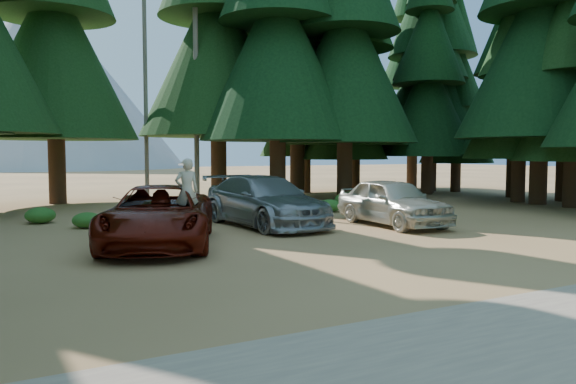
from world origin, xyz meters
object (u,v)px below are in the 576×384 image
object	(u,v)px
red_pickup	(159,216)
log_left	(153,211)
log_mid	(298,203)
silver_minivan_right	(393,202)
silver_minivan_center	(265,201)
frisbee_player	(187,191)
log_right	(392,206)

from	to	relation	value
red_pickup	log_left	xyz separation A→B (m)	(1.74, 7.15, -0.61)
log_left	log_mid	size ratio (longest dim) A/B	1.38
silver_minivan_right	log_mid	distance (m)	7.26
silver_minivan_center	log_left	size ratio (longest dim) A/B	1.30
red_pickup	silver_minivan_center	distance (m)	4.66
silver_minivan_center	frisbee_player	distance (m)	4.37
red_pickup	silver_minivan_center	world-z (taller)	silver_minivan_center
silver_minivan_center	log_mid	size ratio (longest dim) A/B	1.79
log_right	silver_minivan_center	bearing A→B (deg)	-165.80
silver_minivan_center	red_pickup	bearing A→B (deg)	-154.57
silver_minivan_right	frisbee_player	xyz separation A→B (m)	(-7.13, -0.78, 0.63)
red_pickup	silver_minivan_right	distance (m)	7.76
silver_minivan_right	log_left	bearing A→B (deg)	134.26
silver_minivan_center	log_mid	bearing A→B (deg)	47.65
frisbee_player	log_mid	size ratio (longest dim) A/B	0.53
silver_minivan_center	silver_minivan_right	distance (m)	4.13
silver_minivan_center	silver_minivan_right	world-z (taller)	silver_minivan_center
log_left	frisbee_player	bearing A→B (deg)	-123.28
silver_minivan_center	log_left	bearing A→B (deg)	111.49
frisbee_player	log_right	bearing A→B (deg)	-149.74
red_pickup	log_left	world-z (taller)	red_pickup
red_pickup	frisbee_player	bearing A→B (deg)	-7.04
log_left	log_right	bearing A→B (deg)	-41.62
frisbee_player	silver_minivan_right	bearing A→B (deg)	-168.11
silver_minivan_right	log_right	world-z (taller)	silver_minivan_right
silver_minivan_center	log_right	distance (m)	7.20
silver_minivan_center	silver_minivan_right	size ratio (longest dim) A/B	1.23
frisbee_player	log_mid	world-z (taller)	frisbee_player
log_mid	log_right	xyz separation A→B (m)	(2.62, -3.27, 0.02)
log_mid	frisbee_player	bearing A→B (deg)	-114.62
silver_minivan_center	frisbee_player	bearing A→B (deg)	-146.67
frisbee_player	log_mid	xyz separation A→B (m)	(7.68, 7.98, -1.27)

